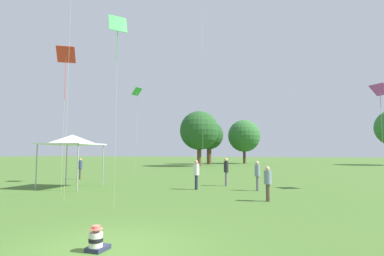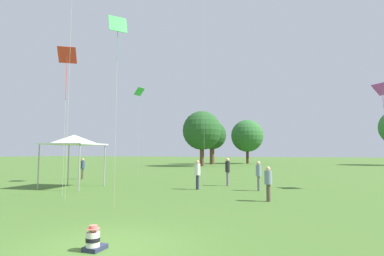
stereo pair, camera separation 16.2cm
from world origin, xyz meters
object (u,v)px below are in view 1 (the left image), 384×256
person_standing_5 (196,172)px  kite_4 (137,93)px  canopy_tent (72,140)px  kite_5 (118,31)px  person_standing_4 (226,169)px  kite_1 (380,92)px  person_standing_0 (268,180)px  person_standing_3 (257,173)px  distant_tree_0 (209,135)px  seated_toddler (96,241)px  distant_tree_2 (244,136)px  person_standing_1 (80,167)px  distant_tree_3 (199,131)px  kite_0 (66,59)px

person_standing_5 → kite_4: size_ratio=0.19×
canopy_tent → kite_5: bearing=-38.0°
person_standing_4 → kite_1: (9.33, 0.82, 4.74)m
person_standing_0 → kite_1: (6.18, 6.39, 4.94)m
person_standing_3 → distant_tree_0: distant_tree_0 is taller
kite_1 → distant_tree_0: (-20.46, 34.77, -0.36)m
seated_toddler → person_standing_3: size_ratio=0.34×
kite_4 → distant_tree_2: size_ratio=1.04×
person_standing_4 → kite_5: (-2.49, -9.32, 6.12)m
person_standing_3 → distant_tree_2: (-7.63, 43.58, 4.60)m
person_standing_1 → distant_tree_3: distant_tree_3 is taller
person_standing_3 → kite_0: (-8.98, -5.68, 5.99)m
kite_0 → kite_1: 18.14m
seated_toddler → person_standing_4: (-0.08, 13.90, 0.90)m
kite_0 → distant_tree_3: 34.80m
distant_tree_2 → distant_tree_3: bearing=-109.0°
person_standing_4 → person_standing_3: bearing=-131.8°
person_standing_3 → distant_tree_0: (-13.39, 37.46, 4.48)m
seated_toddler → kite_0: kite_0 is taller
kite_0 → kite_4: (-5.14, 16.50, 1.66)m
canopy_tent → distant_tree_3: 31.42m
kite_5 → distant_tree_0: size_ratio=0.95×
canopy_tent → person_standing_4: bearing=25.2°
distant_tree_0 → distant_tree_3: size_ratio=0.92×
kite_4 → person_standing_3: bearing=110.8°
person_standing_0 → person_standing_4: 6.40m
seated_toddler → kite_5: 8.76m
distant_tree_0 → person_standing_5: bearing=-75.5°
person_standing_4 → canopy_tent: size_ratio=0.55×
person_standing_5 → distant_tree_0: distant_tree_0 is taller
seated_toddler → person_standing_1: size_ratio=0.33×
kite_0 → person_standing_5: bearing=-123.6°
person_standing_3 → person_standing_0: bearing=134.5°
person_standing_5 → canopy_tent: canopy_tent is taller
seated_toddler → person_standing_0: person_standing_0 is taller
person_standing_1 → person_standing_5: bearing=67.4°
person_standing_0 → person_standing_1: (-15.69, 6.51, 0.11)m
person_standing_5 → kite_0: kite_0 is taller
kite_4 → distant_tree_0: kite_4 is taller
kite_0 → seated_toddler: bearing=150.4°
seated_toddler → canopy_tent: (-9.07, 9.66, 2.77)m
kite_0 → distant_tree_3: distant_tree_3 is taller
distant_tree_0 → kite_1: bearing=-59.5°
kite_1 → distant_tree_0: 40.35m
canopy_tent → person_standing_1: bearing=124.5°
person_standing_0 → canopy_tent: canopy_tent is taller
canopy_tent → kite_1: 19.23m
kite_1 → distant_tree_3: bearing=41.1°
distant_tree_2 → distant_tree_0: bearing=-133.2°
kite_4 → seated_toddler: bearing=85.8°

